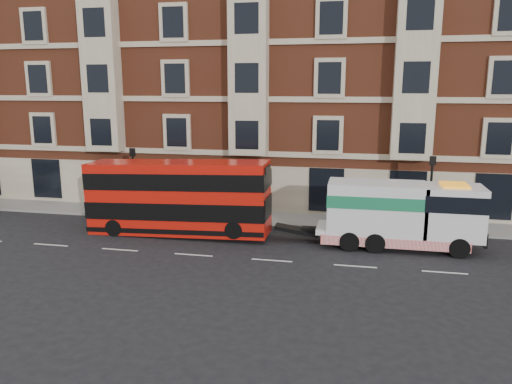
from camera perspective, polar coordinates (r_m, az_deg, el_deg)
ground at (r=25.46m, az=-7.16°, el=-7.15°), size 120.00×120.00×0.00m
sidewalk at (r=32.31m, az=-2.91°, el=-2.78°), size 90.00×3.00×0.15m
victorian_terrace at (r=38.49m, az=0.56°, el=14.62°), size 45.00×12.00×20.40m
lamp_post_west at (r=32.59m, az=-13.81°, el=1.70°), size 0.35×0.15×4.35m
lamp_post_east at (r=29.76m, az=19.34°, el=0.40°), size 0.35×0.15×4.35m
double_decker_bus at (r=28.47m, az=-8.90°, el=-0.51°), size 10.33×2.37×4.18m
tow_truck at (r=26.90m, az=15.99°, el=-2.43°), size 8.27×2.44×3.44m
pedestrian at (r=35.36m, az=-16.71°, el=-0.29°), size 0.75×0.56×1.88m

